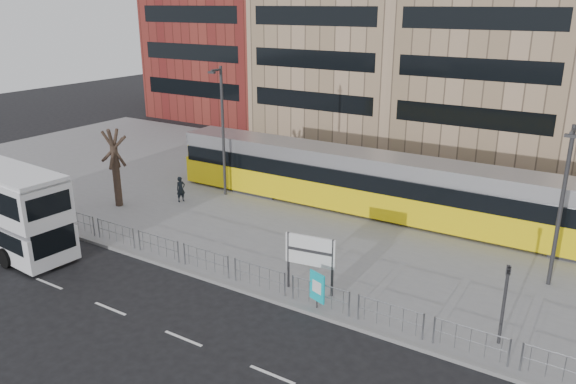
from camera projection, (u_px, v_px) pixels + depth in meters
The scene contains 14 objects.
ground at pixel (211, 282), 25.11m from camera, with size 120.00×120.00×0.00m, color black.
plaza at pixel (337, 204), 34.67m from camera, with size 64.00×24.00×0.15m, color gray.
kerb at pixel (212, 280), 25.13m from camera, with size 64.00×0.25×0.17m, color gray.
pedestrian_barrier at pixel (254, 269), 24.18m from camera, with size 32.07×0.07×1.10m.
road_markings at pixel (164, 330), 21.41m from camera, with size 62.00×0.12×0.01m, color white.
tram at pixel (403, 189), 31.70m from camera, with size 29.75×3.36×3.50m.
station_sign at pixel (310, 253), 23.48m from camera, with size 2.20×0.43×2.55m.
ad_panel at pixel (317, 287), 22.44m from camera, with size 0.81×0.33×1.57m.
pedestrian at pixel (181, 189), 34.62m from camera, with size 0.58×0.38×1.59m, color black.
traffic_light_west at pixel (62, 193), 30.31m from camera, with size 0.23×0.25×3.10m.
traffic_light_east at pixel (505, 295), 19.74m from camera, with size 0.21×0.23×3.10m.
lamp_post_west at pixel (222, 127), 34.69m from camera, with size 0.45×1.04×8.13m.
lamp_post_east at pixel (562, 200), 23.33m from camera, with size 0.45×1.04×7.12m.
bare_tree at pixel (111, 126), 32.60m from camera, with size 4.10×4.10×6.83m.
Camera 1 is at (14.98, -17.12, 11.88)m, focal length 35.00 mm.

